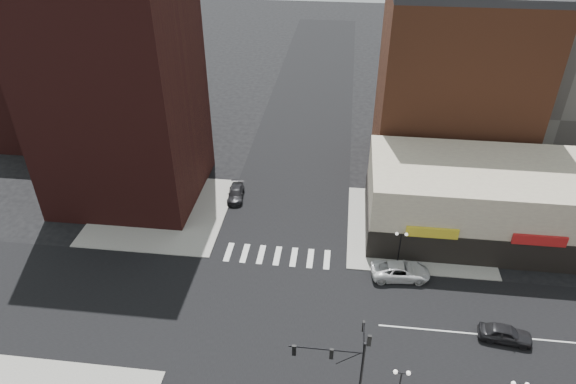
{
  "coord_description": "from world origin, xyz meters",
  "views": [
    {
      "loc": [
        5.82,
        -31.93,
        34.38
      ],
      "look_at": [
        1.56,
        3.57,
        11.0
      ],
      "focal_mm": 32.0,
      "sensor_mm": 36.0,
      "label": 1
    }
  ],
  "objects_px": {
    "white_suv": "(401,271)",
    "dark_sedan_east": "(505,334)",
    "traffic_signal": "(349,357)",
    "street_lamp_se_a": "(401,380)",
    "street_lamp_ne": "(401,241)",
    "dark_sedan_north": "(236,193)"
  },
  "relations": [
    {
      "from": "street_lamp_se_a",
      "to": "dark_sedan_east",
      "type": "distance_m",
      "value": 12.46
    },
    {
      "from": "traffic_signal",
      "to": "dark_sedan_east",
      "type": "height_order",
      "value": "traffic_signal"
    },
    {
      "from": "street_lamp_se_a",
      "to": "dark_sedan_north",
      "type": "bearing_deg",
      "value": 123.71
    },
    {
      "from": "dark_sedan_east",
      "to": "traffic_signal",
      "type": "bearing_deg",
      "value": 126.48
    },
    {
      "from": "street_lamp_se_a",
      "to": "street_lamp_ne",
      "type": "height_order",
      "value": "same"
    },
    {
      "from": "street_lamp_ne",
      "to": "dark_sedan_north",
      "type": "height_order",
      "value": "street_lamp_ne"
    },
    {
      "from": "traffic_signal",
      "to": "dark_sedan_north",
      "type": "bearing_deg",
      "value": 117.79
    },
    {
      "from": "dark_sedan_east",
      "to": "dark_sedan_north",
      "type": "height_order",
      "value": "dark_sedan_east"
    },
    {
      "from": "street_lamp_ne",
      "to": "dark_sedan_east",
      "type": "xyz_separation_m",
      "value": [
        8.5,
        -8.35,
        -2.55
      ]
    },
    {
      "from": "white_suv",
      "to": "dark_sedan_north",
      "type": "relative_size",
      "value": 1.28
    },
    {
      "from": "street_lamp_ne",
      "to": "white_suv",
      "type": "height_order",
      "value": "street_lamp_ne"
    },
    {
      "from": "white_suv",
      "to": "dark_sedan_east",
      "type": "bearing_deg",
      "value": -135.03
    },
    {
      "from": "traffic_signal",
      "to": "street_lamp_se_a",
      "type": "height_order",
      "value": "traffic_signal"
    },
    {
      "from": "street_lamp_se_a",
      "to": "dark_sedan_north",
      "type": "relative_size",
      "value": 0.94
    },
    {
      "from": "dark_sedan_north",
      "to": "street_lamp_se_a",
      "type": "bearing_deg",
      "value": -61.88
    },
    {
      "from": "traffic_signal",
      "to": "street_lamp_se_a",
      "type": "bearing_deg",
      "value": -2.57
    },
    {
      "from": "dark_sedan_east",
      "to": "dark_sedan_north",
      "type": "relative_size",
      "value": 0.99
    },
    {
      "from": "street_lamp_ne",
      "to": "dark_sedan_north",
      "type": "xyz_separation_m",
      "value": [
        -18.5,
        10.23,
        -2.65
      ]
    },
    {
      "from": "traffic_signal",
      "to": "street_lamp_se_a",
      "type": "relative_size",
      "value": 1.87
    },
    {
      "from": "white_suv",
      "to": "dark_sedan_east",
      "type": "height_order",
      "value": "white_suv"
    },
    {
      "from": "street_lamp_se_a",
      "to": "white_suv",
      "type": "relative_size",
      "value": 0.74
    },
    {
      "from": "dark_sedan_north",
      "to": "traffic_signal",
      "type": "bearing_deg",
      "value": -67.8
    }
  ]
}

